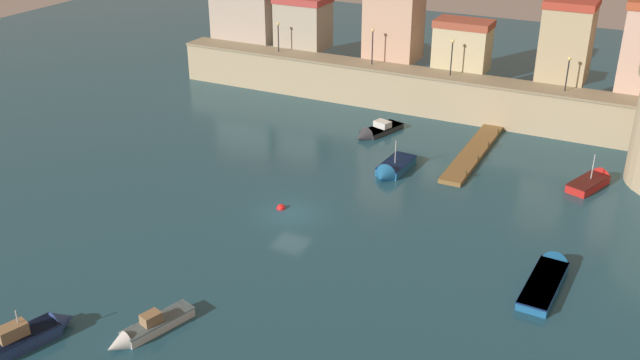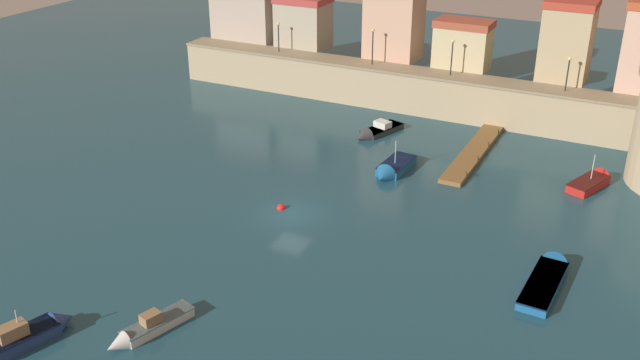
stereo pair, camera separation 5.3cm
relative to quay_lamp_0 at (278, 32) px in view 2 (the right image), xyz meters
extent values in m
plane|color=#1E4756|center=(15.13, -25.08, -6.31)|extent=(141.58, 141.58, 0.00)
cube|color=tan|center=(15.13, 0.00, -4.32)|extent=(52.26, 2.97, 3.96)
cube|color=gray|center=(15.13, 0.00, -2.22)|extent=(52.26, 3.27, 0.24)
cube|color=#AE9C8B|center=(-6.15, 3.37, 0.39)|extent=(7.34, 3.76, 5.47)
cube|color=#A59A84|center=(1.15, 3.49, 0.12)|extent=(5.36, 4.01, 4.93)
cube|color=tan|center=(11.65, 3.63, 2.14)|extent=(5.32, 4.29, 8.96)
cube|color=tan|center=(19.17, 3.08, -0.21)|extent=(5.29, 3.19, 4.26)
cube|color=#9D4631|center=(19.17, 3.08, 2.27)|extent=(5.50, 3.32, 0.70)
cube|color=tan|center=(28.85, 3.80, 1.17)|extent=(4.37, 4.64, 7.02)
cube|color=#AC3A29|center=(28.85, 3.80, 5.03)|extent=(4.55, 4.82, 0.70)
cube|color=brown|center=(24.06, -8.36, -6.12)|extent=(1.86, 13.75, 0.37)
cylinder|color=brown|center=(24.89, -3.21, -5.96)|extent=(0.20, 0.20, 0.70)
cylinder|color=brown|center=(24.89, -6.64, -5.96)|extent=(0.20, 0.20, 0.70)
cylinder|color=brown|center=(24.89, -10.08, -5.96)|extent=(0.20, 0.20, 0.70)
cylinder|color=brown|center=(24.89, -13.52, -5.96)|extent=(0.20, 0.20, 0.70)
cylinder|color=black|center=(0.00, 0.00, -0.70)|extent=(0.12, 0.12, 2.82)
sphere|color=#F9D172|center=(0.00, 0.00, 0.86)|extent=(0.32, 0.32, 0.32)
cylinder|color=black|center=(10.86, 0.00, -0.44)|extent=(0.12, 0.12, 3.34)
sphere|color=#F9D172|center=(10.86, 0.00, 1.38)|extent=(0.32, 0.32, 0.32)
cylinder|color=black|center=(19.06, 0.00, -0.51)|extent=(0.12, 0.12, 3.19)
sphere|color=#F9D172|center=(19.06, 0.00, 1.23)|extent=(0.32, 0.32, 0.32)
cylinder|color=black|center=(29.81, 0.00, -0.69)|extent=(0.12, 0.12, 2.84)
sphere|color=#F9D172|center=(29.81, 0.00, 0.88)|extent=(0.32, 0.32, 0.32)
cube|color=#195689|center=(19.20, -14.23, -5.96)|extent=(2.10, 4.22, 0.70)
cone|color=#195689|center=(19.06, -16.81, -5.96)|extent=(1.85, 1.25, 1.79)
cube|color=#0C204A|center=(19.20, -14.23, -5.65)|extent=(2.15, 4.30, 0.08)
cylinder|color=#B2B2B7|center=(19.19, -14.52, -4.63)|extent=(0.08, 0.08, 1.96)
cube|color=silver|center=(15.10, -40.30, -6.01)|extent=(2.35, 4.35, 0.59)
cone|color=silver|center=(14.33, -42.82, -6.01)|extent=(1.41, 1.45, 1.11)
cube|color=slate|center=(15.10, -40.30, -5.76)|extent=(2.39, 4.44, 0.08)
cube|color=olive|center=(14.98, -40.69, -5.42)|extent=(1.02, 1.23, 0.60)
cube|color=#333338|center=(14.92, -6.88, -6.08)|extent=(2.97, 4.71, 0.46)
cone|color=#333338|center=(14.07, -9.51, -6.08)|extent=(1.91, 1.67, 1.61)
cube|color=black|center=(14.92, -6.88, -5.89)|extent=(3.03, 4.80, 0.08)
cube|color=silver|center=(14.94, -6.82, -5.55)|extent=(1.68, 1.43, 0.59)
cube|color=navy|center=(9.50, -44.92, -5.91)|extent=(2.66, 4.30, 0.79)
cone|color=navy|center=(10.26, -42.51, -5.91)|extent=(1.71, 1.51, 1.44)
cube|color=#131A39|center=(9.50, -44.92, -5.56)|extent=(2.72, 4.39, 0.08)
cube|color=olive|center=(9.41, -45.20, -5.15)|extent=(1.28, 1.72, 0.73)
cylinder|color=#B2B2B7|center=(9.52, -44.84, -4.76)|extent=(0.08, 0.08, 1.50)
cube|color=red|center=(33.93, -10.76, -5.96)|extent=(2.94, 4.36, 0.70)
cone|color=red|center=(34.83, -8.38, -5.96)|extent=(1.84, 1.60, 1.53)
cube|color=#44110E|center=(33.93, -10.76, -5.65)|extent=(3.00, 4.45, 0.08)
cylinder|color=#B2B2B7|center=(34.05, -10.45, -4.58)|extent=(0.08, 0.08, 2.05)
cube|color=#195689|center=(33.58, -26.72, -6.02)|extent=(2.06, 5.98, 0.58)
cone|color=#195689|center=(33.76, -23.12, -6.02)|extent=(1.76, 1.48, 1.69)
cube|color=#0D1E4A|center=(33.58, -26.72, -5.77)|extent=(2.10, 6.10, 0.08)
sphere|color=red|center=(14.11, -24.64, -6.31)|extent=(0.66, 0.66, 0.66)
camera|label=1|loc=(37.89, -65.49, 18.40)|focal=40.28mm
camera|label=2|loc=(37.93, -65.46, 18.40)|focal=40.28mm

